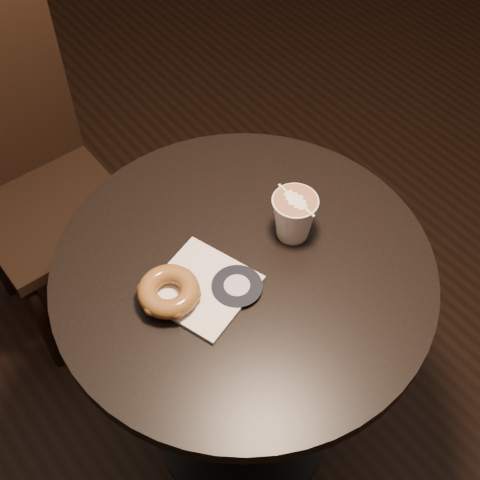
% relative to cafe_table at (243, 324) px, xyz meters
% --- Properties ---
extents(cafe_table, '(0.70, 0.70, 0.75)m').
position_rel_cafe_table_xyz_m(cafe_table, '(0.00, 0.00, 0.00)').
color(cafe_table, black).
rests_on(cafe_table, ground).
extents(chair, '(0.37, 0.37, 0.92)m').
position_rel_cafe_table_xyz_m(chair, '(-0.13, 0.72, -0.04)').
color(chair, black).
rests_on(chair, ground).
extents(pastry_bag, '(0.20, 0.20, 0.01)m').
position_rel_cafe_table_xyz_m(pastry_bag, '(-0.09, 0.01, 0.20)').
color(pastry_bag, white).
rests_on(pastry_bag, cafe_table).
extents(doughnut, '(0.11, 0.11, 0.03)m').
position_rel_cafe_table_xyz_m(doughnut, '(-0.15, 0.02, 0.22)').
color(doughnut, brown).
rests_on(doughnut, pastry_bag).
extents(latte_cup, '(0.08, 0.08, 0.09)m').
position_rel_cafe_table_xyz_m(latte_cup, '(0.12, 0.00, 0.25)').
color(latte_cup, white).
rests_on(latte_cup, cafe_table).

